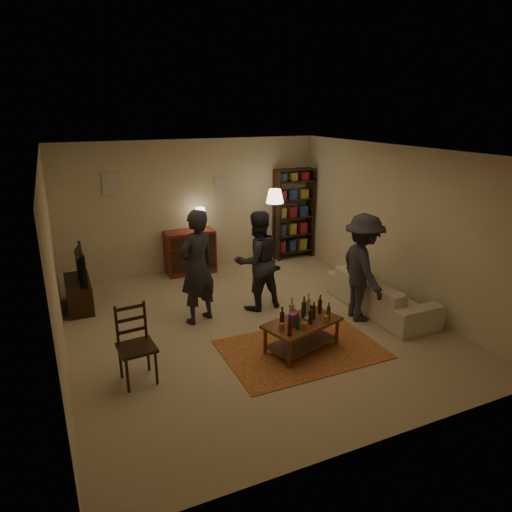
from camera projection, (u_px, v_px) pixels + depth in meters
floor at (252, 324)px, 7.27m from camera, size 6.00×6.00×0.00m
room_shell at (161, 186)px, 9.04m from camera, size 6.00×6.00×6.00m
rug at (301, 349)px, 6.51m from camera, size 2.20×1.50×0.01m
coffee_table at (302, 325)px, 6.38m from camera, size 1.21×0.87×0.78m
dining_chair at (135, 341)px, 5.65m from camera, size 0.47×0.47×1.01m
tv_stand at (78, 287)px, 7.77m from camera, size 0.40×1.00×1.06m
dresser at (191, 251)px, 9.41m from camera, size 1.00×0.50×1.36m
bookshelf at (294, 213)px, 10.24m from camera, size 0.90×0.34×2.02m
floor_lamp at (275, 202)px, 9.32m from camera, size 0.36×0.36×1.71m
sofa at (380, 293)px, 7.69m from camera, size 0.81×2.08×0.61m
person_left at (197, 267)px, 7.11m from camera, size 0.79×0.67×1.84m
person_right at (257, 261)px, 7.62m from camera, size 0.89×0.73×1.70m
person_by_sofa at (363, 268)px, 7.22m from camera, size 0.86×1.23×1.74m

